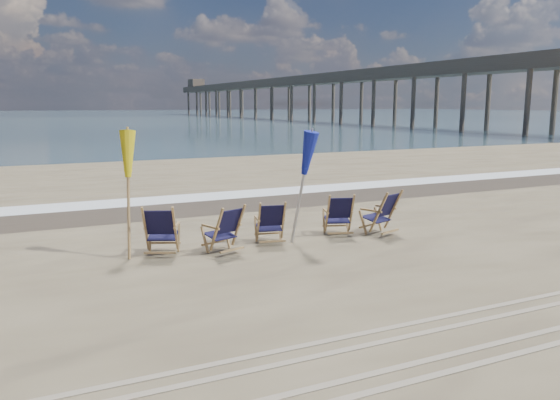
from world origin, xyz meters
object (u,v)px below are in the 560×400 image
(umbrella_yellow, at_px, (127,160))
(beach_chair_2, at_px, (283,222))
(beach_chair_1, at_px, (239,227))
(beach_chair_4, at_px, (393,211))
(umbrella_blue, at_px, (301,157))
(beach_chair_3, at_px, (352,215))
(beach_chair_0, at_px, (175,231))
(fishing_pier, at_px, (306,92))

(umbrella_yellow, bearing_deg, beach_chair_2, -7.37)
(beach_chair_1, distance_m, beach_chair_4, 3.57)
(beach_chair_1, height_order, umbrella_blue, umbrella_blue)
(beach_chair_3, bearing_deg, beach_chair_0, 17.38)
(beach_chair_2, bearing_deg, beach_chair_0, 11.92)
(beach_chair_0, relative_size, beach_chair_2, 1.08)
(beach_chair_0, relative_size, fishing_pier, 0.01)
(beach_chair_0, relative_size, beach_chair_1, 1.03)
(beach_chair_1, bearing_deg, umbrella_yellow, -34.28)
(beach_chair_0, bearing_deg, beach_chair_3, -157.11)
(beach_chair_0, xyz_separation_m, umbrella_yellow, (-0.75, 0.36, 1.30))
(beach_chair_1, xyz_separation_m, beach_chair_3, (2.61, 0.14, -0.00))
(beach_chair_0, distance_m, umbrella_yellow, 1.54)
(beach_chair_3, distance_m, fishing_pier, 80.60)
(beach_chair_1, xyz_separation_m, beach_chair_2, (1.01, 0.13, -0.02))
(umbrella_blue, bearing_deg, beach_chair_4, -0.49)
(beach_chair_3, height_order, umbrella_yellow, umbrella_yellow)
(beach_chair_4, distance_m, fishing_pier, 80.32)
(fishing_pier, bearing_deg, umbrella_blue, -117.60)
(fishing_pier, bearing_deg, beach_chair_4, -116.17)
(beach_chair_0, relative_size, umbrella_yellow, 0.42)
(beach_chair_2, bearing_deg, beach_chair_3, -167.30)
(beach_chair_3, height_order, fishing_pier, fishing_pier)
(beach_chair_0, height_order, beach_chair_1, beach_chair_0)
(umbrella_yellow, xyz_separation_m, fishing_pier, (40.89, 71.45, 2.86))
(beach_chair_0, xyz_separation_m, umbrella_blue, (2.50, -0.17, 1.26))
(beach_chair_0, height_order, umbrella_blue, umbrella_blue)
(beach_chair_0, xyz_separation_m, beach_chair_3, (3.80, -0.02, -0.02))
(beach_chair_2, bearing_deg, umbrella_yellow, 5.17)
(beach_chair_0, relative_size, beach_chair_3, 1.04)
(beach_chair_1, xyz_separation_m, beach_chair_4, (3.57, -0.03, 0.02))
(beach_chair_1, distance_m, umbrella_yellow, 2.40)
(beach_chair_2, distance_m, fishing_pier, 81.34)
(beach_chair_1, relative_size, beach_chair_4, 0.95)
(beach_chair_0, relative_size, umbrella_blue, 0.43)
(beach_chair_0, xyz_separation_m, beach_chair_1, (1.19, -0.16, -0.02))
(umbrella_blue, relative_size, fishing_pier, 0.02)
(beach_chair_3, distance_m, umbrella_blue, 1.83)
(beach_chair_0, height_order, beach_chair_2, beach_chair_0)
(beach_chair_3, height_order, umbrella_blue, umbrella_blue)
(beach_chair_2, relative_size, beach_chair_4, 0.91)
(umbrella_blue, bearing_deg, beach_chair_3, 6.48)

